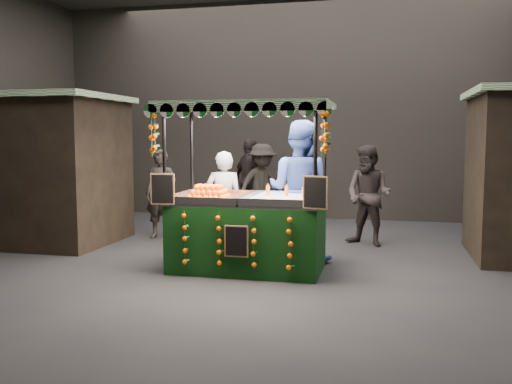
# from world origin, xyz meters

# --- Properties ---
(ground) EXTENTS (12.00, 12.00, 0.00)m
(ground) POSITION_xyz_m (0.00, 0.00, 0.00)
(ground) COLOR black
(ground) RESTS_ON ground
(market_hall) EXTENTS (12.10, 10.10, 5.05)m
(market_hall) POSITION_xyz_m (0.00, 0.00, 3.38)
(market_hall) COLOR black
(market_hall) RESTS_ON ground
(neighbour_stall_left) EXTENTS (3.00, 2.20, 2.60)m
(neighbour_stall_left) POSITION_xyz_m (-4.40, 1.00, 1.31)
(neighbour_stall_left) COLOR black
(neighbour_stall_left) RESTS_ON ground
(juice_stall) EXTENTS (2.42, 1.42, 2.34)m
(juice_stall) POSITION_xyz_m (-0.20, -0.25, 0.73)
(juice_stall) COLOR black
(juice_stall) RESTS_ON ground
(vendor_grey) EXTENTS (0.66, 0.48, 1.65)m
(vendor_grey) POSITION_xyz_m (-0.82, 0.68, 0.83)
(vendor_grey) COLOR gray
(vendor_grey) RESTS_ON ground
(vendor_blue) EXTENTS (1.19, 1.02, 2.12)m
(vendor_blue) POSITION_xyz_m (0.41, 0.55, 1.06)
(vendor_blue) COLOR navy
(vendor_blue) RESTS_ON ground
(shopper_0) EXTENTS (0.60, 0.40, 1.65)m
(shopper_0) POSITION_xyz_m (-2.36, 1.80, 0.82)
(shopper_0) COLOR #2A2622
(shopper_0) RESTS_ON ground
(shopper_1) EXTENTS (1.05, 0.97, 1.74)m
(shopper_1) POSITION_xyz_m (1.39, 1.98, 0.87)
(shopper_1) COLOR #2B2423
(shopper_1) RESTS_ON ground
(shopper_2) EXTENTS (1.11, 1.05, 1.85)m
(shopper_2) POSITION_xyz_m (-1.23, 4.10, 0.92)
(shopper_2) COLOR #2A2322
(shopper_2) RESTS_ON ground
(shopper_3) EXTENTS (1.26, 1.23, 1.73)m
(shopper_3) POSITION_xyz_m (-0.85, 3.60, 0.87)
(shopper_3) COLOR black
(shopper_3) RESTS_ON ground
(shopper_4) EXTENTS (0.87, 0.74, 1.52)m
(shopper_4) POSITION_xyz_m (-4.50, 2.21, 0.76)
(shopper_4) COLOR black
(shopper_4) RESTS_ON ground
(shopper_6) EXTENTS (0.60, 0.67, 1.54)m
(shopper_6) POSITION_xyz_m (-0.32, 4.60, 0.77)
(shopper_6) COLOR #2B2523
(shopper_6) RESTS_ON ground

